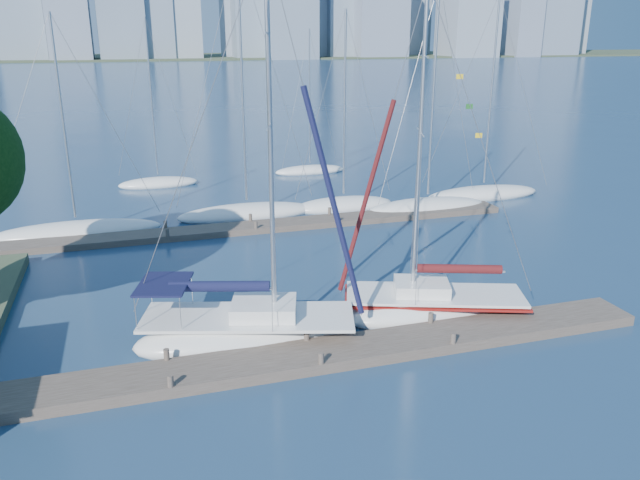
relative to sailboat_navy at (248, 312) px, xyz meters
name	(u,v)px	position (x,y,z in m)	size (l,w,h in m)	color
ground	(314,361)	(1.88, -2.30, -1.15)	(700.00, 700.00, 0.00)	navy
near_dock	(314,356)	(1.88, -2.30, -0.95)	(26.00, 2.00, 0.40)	#433A31
far_dock	(270,226)	(3.88, 13.70, -0.97)	(30.00, 1.80, 0.36)	#433A31
far_shore	(133,58)	(1.88, 317.70, -1.15)	(800.00, 100.00, 1.50)	#38472D
sailboat_navy	(248,312)	(0.00, 0.00, 0.00)	(8.96, 5.07, 14.52)	white
sailboat_maroon	(434,289)	(7.76, 0.07, -0.03)	(8.19, 5.01, 13.46)	white
bg_boat_0	(77,231)	(-7.02, 15.69, -0.88)	(9.50, 2.84, 12.56)	white
bg_boat_2	(247,212)	(3.07, 16.65, -0.84)	(8.94, 3.12, 16.24)	white
bg_boat_3	(343,205)	(9.54, 16.63, -0.87)	(7.02, 3.01, 12.89)	white
bg_boat_4	(427,206)	(14.66, 14.60, -0.85)	(8.58, 4.67, 14.56)	white
bg_boat_5	(483,194)	(20.04, 16.63, -0.86)	(8.88, 5.66, 14.00)	white
bg_boat_6	(159,183)	(-1.83, 27.04, -0.89)	(6.29, 3.66, 12.53)	white
bg_boat_7	(310,170)	(10.59, 28.27, -0.91)	(6.20, 4.21, 11.76)	white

